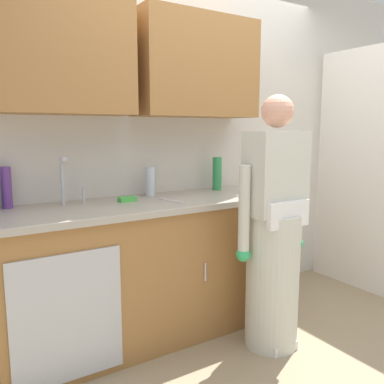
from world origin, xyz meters
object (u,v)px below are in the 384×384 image
bottle_cleaner_spray (6,188)px  bottle_water_tall (150,181)px  bottle_soap (217,174)px  knife_on_counter (171,201)px  person_at_sink (273,243)px  sink (77,211)px  sponge (127,199)px  cup_by_sink (248,189)px

bottle_cleaner_spray → bottle_water_tall: 0.93m
bottle_soap → bottle_water_tall: size_ratio=1.23×
bottle_cleaner_spray → knife_on_counter: bottle_cleaner_spray is taller
bottle_cleaner_spray → bottle_water_tall: (0.93, -0.05, -0.02)m
bottle_cleaner_spray → knife_on_counter: size_ratio=1.04×
bottle_soap → bottle_water_tall: bottle_soap is taller
person_at_sink → bottle_water_tall: 0.96m
bottle_water_tall → person_at_sink: bearing=-55.7°
bottle_water_tall → sink: bearing=-162.9°
person_at_sink → bottle_water_tall: bearing=124.3°
sink → person_at_sink: 1.24m
bottle_soap → sponge: 0.82m
bottle_cleaner_spray → knife_on_counter: bearing=-18.6°
cup_by_sink → sponge: cup_by_sink is taller
cup_by_sink → bottle_water_tall: bearing=151.2°
person_at_sink → cup_by_sink: size_ratio=18.21×
sink → bottle_cleaner_spray: bearing=146.8°
person_at_sink → bottle_soap: (0.07, 0.72, 0.38)m
cup_by_sink → bottle_cleaner_spray: bearing=165.9°
sink → bottle_soap: size_ratio=1.95×
sink → bottle_soap: 1.18m
person_at_sink → bottle_water_tall: (-0.50, 0.74, 0.35)m
bottle_water_tall → knife_on_counter: bearing=-86.0°
person_at_sink → sponge: size_ratio=14.73×
person_at_sink → knife_on_counter: 0.72m
bottle_soap → knife_on_counter: bearing=-155.3°
cup_by_sink → knife_on_counter: cup_by_sink is taller
knife_on_counter → bottle_cleaner_spray: bearing=62.8°
bottle_water_tall → cup_by_sink: size_ratio=2.34×
person_at_sink → cup_by_sink: person_at_sink is taller
cup_by_sink → sponge: bearing=165.5°
person_at_sink → cup_by_sink: (0.12, 0.40, 0.29)m
sink → cup_by_sink: (1.21, -0.16, 0.06)m
person_at_sink → cup_by_sink: 0.51m
sink → bottle_soap: sink is taller
cup_by_sink → sponge: 0.88m
sponge → knife_on_counter: bearing=-31.1°
knife_on_counter → sponge: bearing=50.3°
bottle_soap → cup_by_sink: 0.34m
person_at_sink → bottle_cleaner_spray: 1.68m
knife_on_counter → sink: bearing=72.7°
bottle_water_tall → knife_on_counter: size_ratio=0.87×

